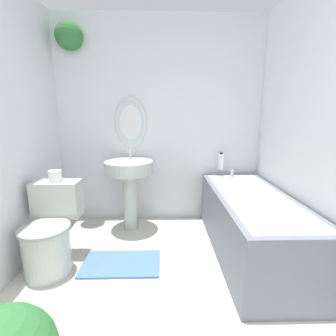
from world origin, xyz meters
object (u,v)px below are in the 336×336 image
at_px(shampoo_bottle, 221,161).
at_px(toilet_paper_roll, 55,176).
at_px(pedestal_sink, 129,177).
at_px(toilet, 51,232).
at_px(bathtub, 251,223).

xyz_separation_m(shampoo_bottle, toilet_paper_roll, (-1.65, -0.71, 0.02)).
xyz_separation_m(pedestal_sink, shampoo_bottle, (1.07, 0.20, 0.13)).
xyz_separation_m(toilet, pedestal_sink, (0.58, 0.71, 0.30)).
height_order(toilet, toilet_paper_roll, toilet_paper_roll).
height_order(pedestal_sink, toilet_paper_roll, pedestal_sink).
bearing_deg(toilet, shampoo_bottle, 28.77).
relative_size(pedestal_sink, shampoo_bottle, 4.36).
bearing_deg(shampoo_bottle, toilet, -151.23).
relative_size(toilet, bathtub, 0.45).
distance_m(toilet, pedestal_sink, 0.97).
distance_m(pedestal_sink, toilet_paper_roll, 0.79).
relative_size(bathtub, toilet_paper_roll, 14.52).
bearing_deg(bathtub, toilet_paper_roll, 179.27).
height_order(pedestal_sink, bathtub, pedestal_sink).
bearing_deg(pedestal_sink, toilet, -129.32).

